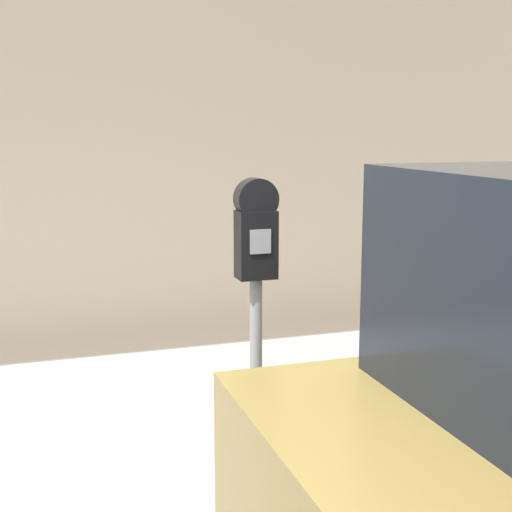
# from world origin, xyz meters

# --- Properties ---
(sidewalk) EXTENTS (24.00, 2.80, 0.15)m
(sidewalk) POSITION_xyz_m (0.00, 2.20, 0.07)
(sidewalk) COLOR #ADAAA3
(sidewalk) RESTS_ON ground_plane
(building_facade) EXTENTS (24.00, 0.30, 4.99)m
(building_facade) POSITION_xyz_m (0.00, 4.24, 2.50)
(building_facade) COLOR tan
(building_facade) RESTS_ON ground_plane
(parking_meter) EXTENTS (0.18, 0.12, 1.55)m
(parking_meter) POSITION_xyz_m (-0.10, 1.11, 1.25)
(parking_meter) COLOR gray
(parking_meter) RESTS_ON sidewalk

